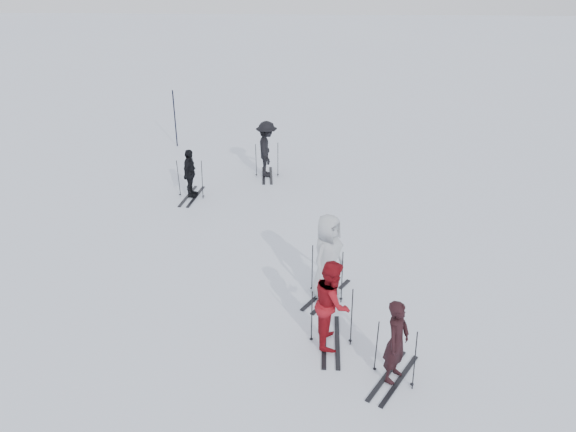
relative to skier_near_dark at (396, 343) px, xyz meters
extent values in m
plane|color=silver|center=(-2.20, 3.81, -0.83)|extent=(120.00, 120.00, 0.00)
imported|color=black|center=(0.00, 0.00, 0.00)|extent=(0.65, 0.72, 1.65)
imported|color=maroon|center=(-1.14, 1.01, 0.10)|extent=(0.71, 0.90, 1.84)
imported|color=#ADB3B7|center=(-1.21, 2.71, 0.17)|extent=(1.05, 1.17, 2.00)
imported|color=black|center=(-5.49, 8.17, -0.05)|extent=(0.48, 0.95, 1.56)
imported|color=black|center=(-3.22, 10.13, 0.14)|extent=(0.84, 1.31, 1.93)
cylinder|color=black|center=(-7.14, 13.24, 0.30)|extent=(0.06, 0.06, 2.26)
camera|label=1|loc=(-1.52, -8.19, 6.38)|focal=35.00mm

